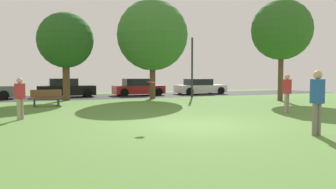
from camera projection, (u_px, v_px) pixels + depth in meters
ground_plane at (194, 125)px, 10.84m from camera, size 44.00×44.00×0.00m
road_strip at (100, 96)px, 25.55m from camera, size 44.00×6.40×0.01m
maple_tree_far at (282, 30)px, 21.03m from camera, size 3.91×3.91×6.59m
oak_tree_center at (66, 41)px, 21.35m from camera, size 3.66×3.66×5.82m
maple_tree_near at (152, 35)px, 23.15m from camera, size 5.07×5.07×7.08m
person_thrower at (20, 97)px, 12.18m from camera, size 0.39×0.37×1.58m
person_bystander at (287, 91)px, 14.45m from camera, size 0.32×0.38×1.73m
person_walking at (317, 99)px, 8.97m from camera, size 0.30×0.34×1.81m
frisbee_disc at (152, 82)px, 10.81m from camera, size 0.31×0.31×0.05m
parked_car_black at (66, 89)px, 24.80m from camera, size 4.24×1.93×1.43m
parked_car_red at (138, 88)px, 26.83m from camera, size 4.15×1.97×1.40m
parked_car_white at (200, 87)px, 28.89m from camera, size 4.43×2.11×1.35m
park_bench at (46, 98)px, 17.40m from camera, size 1.60×0.45×0.90m
street_lamp_post at (192, 68)px, 24.33m from camera, size 0.14×0.14×4.50m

